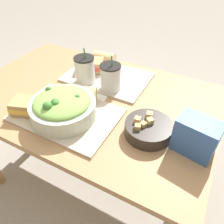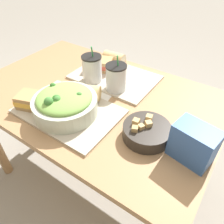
{
  "view_description": "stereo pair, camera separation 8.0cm",
  "coord_description": "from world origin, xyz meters",
  "px_view_note": "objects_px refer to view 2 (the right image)",
  "views": [
    {
      "loc": [
        0.52,
        -0.74,
        1.37
      ],
      "look_at": [
        0.2,
        -0.12,
        0.77
      ],
      "focal_mm": 35.0,
      "sensor_mm": 36.0,
      "label": 1
    },
    {
      "loc": [
        0.59,
        -0.7,
        1.37
      ],
      "look_at": [
        0.2,
        -0.12,
        0.77
      ],
      "focal_mm": 35.0,
      "sensor_mm": 36.0,
      "label": 2
    }
  ],
  "objects_px": {
    "soup_bowl": "(147,131)",
    "drink_cup_red": "(116,78)",
    "sandwich_near": "(33,101)",
    "chip_bag": "(193,144)",
    "baguette_far": "(114,59)",
    "sandwich_far": "(100,64)",
    "napkin_folded": "(96,94)",
    "salad_bowl": "(65,103)",
    "baguette_near": "(85,92)",
    "drink_cup_dark": "(92,69)"
  },
  "relations": [
    {
      "from": "baguette_far",
      "to": "soup_bowl",
      "type": "bearing_deg",
      "value": -137.33
    },
    {
      "from": "sandwich_far",
      "to": "chip_bag",
      "type": "distance_m",
      "value": 0.73
    },
    {
      "from": "chip_bag",
      "to": "napkin_folded",
      "type": "bearing_deg",
      "value": 177.48
    },
    {
      "from": "baguette_near",
      "to": "drink_cup_dark",
      "type": "height_order",
      "value": "drink_cup_dark"
    },
    {
      "from": "soup_bowl",
      "to": "napkin_folded",
      "type": "bearing_deg",
      "value": 160.77
    },
    {
      "from": "salad_bowl",
      "to": "soup_bowl",
      "type": "relative_size",
      "value": 1.48
    },
    {
      "from": "drink_cup_dark",
      "to": "napkin_folded",
      "type": "xyz_separation_m",
      "value": [
        0.09,
        -0.08,
        -0.08
      ]
    },
    {
      "from": "baguette_far",
      "to": "chip_bag",
      "type": "bearing_deg",
      "value": -127.77
    },
    {
      "from": "sandwich_near",
      "to": "chip_bag",
      "type": "distance_m",
      "value": 0.71
    },
    {
      "from": "drink_cup_red",
      "to": "sandwich_near",
      "type": "bearing_deg",
      "value": -124.9
    },
    {
      "from": "soup_bowl",
      "to": "drink_cup_red",
      "type": "xyz_separation_m",
      "value": [
        -0.28,
        0.21,
        0.04
      ]
    },
    {
      "from": "baguette_near",
      "to": "napkin_folded",
      "type": "height_order",
      "value": "baguette_near"
    },
    {
      "from": "salad_bowl",
      "to": "chip_bag",
      "type": "relative_size",
      "value": 1.73
    },
    {
      "from": "soup_bowl",
      "to": "napkin_folded",
      "type": "xyz_separation_m",
      "value": [
        -0.35,
        0.12,
        -0.03
      ]
    },
    {
      "from": "drink_cup_red",
      "to": "napkin_folded",
      "type": "bearing_deg",
      "value": -127.28
    },
    {
      "from": "sandwich_near",
      "to": "salad_bowl",
      "type": "bearing_deg",
      "value": -1.13
    },
    {
      "from": "salad_bowl",
      "to": "napkin_folded",
      "type": "height_order",
      "value": "salad_bowl"
    },
    {
      "from": "salad_bowl",
      "to": "sandwich_far",
      "type": "xyz_separation_m",
      "value": [
        -0.11,
        0.4,
        -0.02
      ]
    },
    {
      "from": "soup_bowl",
      "to": "drink_cup_red",
      "type": "relative_size",
      "value": 1.02
    },
    {
      "from": "salad_bowl",
      "to": "soup_bowl",
      "type": "height_order",
      "value": "salad_bowl"
    },
    {
      "from": "baguette_near",
      "to": "sandwich_near",
      "type": "bearing_deg",
      "value": 116.23
    },
    {
      "from": "drink_cup_dark",
      "to": "drink_cup_red",
      "type": "bearing_deg",
      "value": -0.0
    },
    {
      "from": "soup_bowl",
      "to": "sandwich_far",
      "type": "height_order",
      "value": "soup_bowl"
    },
    {
      "from": "baguette_near",
      "to": "sandwich_far",
      "type": "relative_size",
      "value": 0.9
    },
    {
      "from": "baguette_far",
      "to": "drink_cup_red",
      "type": "xyz_separation_m",
      "value": [
        0.16,
        -0.22,
        0.03
      ]
    },
    {
      "from": "sandwich_near",
      "to": "drink_cup_red",
      "type": "height_order",
      "value": "drink_cup_red"
    },
    {
      "from": "soup_bowl",
      "to": "sandwich_near",
      "type": "xyz_separation_m",
      "value": [
        -0.52,
        -0.13,
        0.01
      ]
    },
    {
      "from": "soup_bowl",
      "to": "napkin_folded",
      "type": "height_order",
      "value": "soup_bowl"
    },
    {
      "from": "soup_bowl",
      "to": "napkin_folded",
      "type": "distance_m",
      "value": 0.37
    },
    {
      "from": "drink_cup_dark",
      "to": "drink_cup_red",
      "type": "height_order",
      "value": "drink_cup_dark"
    },
    {
      "from": "sandwich_far",
      "to": "baguette_far",
      "type": "relative_size",
      "value": 1.35
    },
    {
      "from": "salad_bowl",
      "to": "baguette_near",
      "type": "height_order",
      "value": "salad_bowl"
    },
    {
      "from": "baguette_far",
      "to": "sandwich_far",
      "type": "bearing_deg",
      "value": 155.63
    },
    {
      "from": "baguette_far",
      "to": "chip_bag",
      "type": "xyz_separation_m",
      "value": [
        0.62,
        -0.42,
        0.02
      ]
    },
    {
      "from": "baguette_near",
      "to": "drink_cup_red",
      "type": "xyz_separation_m",
      "value": [
        0.08,
        0.15,
        0.03
      ]
    },
    {
      "from": "soup_bowl",
      "to": "sandwich_near",
      "type": "relative_size",
      "value": 1.14
    },
    {
      "from": "salad_bowl",
      "to": "sandwich_near",
      "type": "relative_size",
      "value": 1.69
    },
    {
      "from": "baguette_far",
      "to": "drink_cup_dark",
      "type": "distance_m",
      "value": 0.22
    },
    {
      "from": "sandwich_far",
      "to": "chip_bag",
      "type": "height_order",
      "value": "chip_bag"
    },
    {
      "from": "sandwich_near",
      "to": "drink_cup_dark",
      "type": "distance_m",
      "value": 0.35
    },
    {
      "from": "drink_cup_dark",
      "to": "sandwich_far",
      "type": "bearing_deg",
      "value": 108.88
    },
    {
      "from": "baguette_near",
      "to": "sandwich_far",
      "type": "bearing_deg",
      "value": 0.7
    },
    {
      "from": "baguette_near",
      "to": "soup_bowl",
      "type": "bearing_deg",
      "value": -121.29
    },
    {
      "from": "baguette_near",
      "to": "chip_bag",
      "type": "xyz_separation_m",
      "value": [
        0.54,
        -0.05,
        0.02
      ]
    },
    {
      "from": "drink_cup_dark",
      "to": "baguette_far",
      "type": "bearing_deg",
      "value": 90.86
    },
    {
      "from": "napkin_folded",
      "to": "baguette_near",
      "type": "bearing_deg",
      "value": -99.3
    },
    {
      "from": "salad_bowl",
      "to": "sandwich_far",
      "type": "height_order",
      "value": "salad_bowl"
    },
    {
      "from": "salad_bowl",
      "to": "napkin_folded",
      "type": "relative_size",
      "value": 1.64
    },
    {
      "from": "baguette_near",
      "to": "drink_cup_dark",
      "type": "bearing_deg",
      "value": 4.14
    },
    {
      "from": "soup_bowl",
      "to": "sandwich_near",
      "type": "height_order",
      "value": "soup_bowl"
    }
  ]
}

